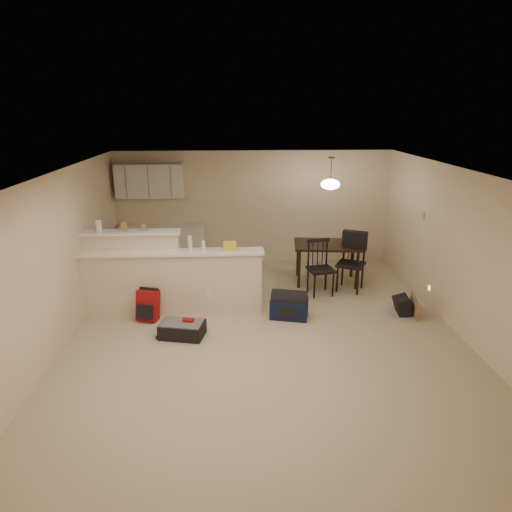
{
  "coord_description": "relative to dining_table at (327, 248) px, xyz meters",
  "views": [
    {
      "loc": [
        -0.48,
        -6.38,
        3.35
      ],
      "look_at": [
        -0.1,
        0.7,
        1.05
      ],
      "focal_mm": 32.0,
      "sensor_mm": 36.0,
      "label": 1
    }
  ],
  "objects": [
    {
      "name": "upper_cabinets",
      "position": [
        -3.59,
        1.16,
        1.19
      ],
      "size": [
        1.4,
        0.34,
        0.7
      ],
      "primitive_type": "cube",
      "color": "white",
      "rests_on": "room"
    },
    {
      "name": "bottle_b",
      "position": [
        -2.35,
        -1.26,
        0.47
      ],
      "size": [
        0.06,
        0.06,
        0.18
      ],
      "primitive_type": "cylinder",
      "color": "silver",
      "rests_on": "breakfast_bar"
    },
    {
      "name": "dining_chair_far",
      "position": [
        0.37,
        -0.45,
        -0.15
      ],
      "size": [
        0.65,
        0.64,
        1.11
      ],
      "primitive_type": null,
      "rotation": [
        0.0,
        0.0,
        -0.5
      ],
      "color": "black",
      "rests_on": "ground"
    },
    {
      "name": "bottle_a",
      "position": [
        -2.57,
        -1.26,
        0.51
      ],
      "size": [
        0.07,
        0.07,
        0.26
      ],
      "primitive_type": "cylinder",
      "color": "silver",
      "rests_on": "breakfast_bar"
    },
    {
      "name": "black_daypack",
      "position": [
        1.01,
        -1.55,
        -0.56
      ],
      "size": [
        0.27,
        0.36,
        0.3
      ],
      "primitive_type": "cube",
      "rotation": [
        0.0,
        0.0,
        1.46
      ],
      "color": "black",
      "rests_on": "ground"
    },
    {
      "name": "dining_chair_near",
      "position": [
        -0.24,
        -0.62,
        -0.19
      ],
      "size": [
        0.53,
        0.51,
        1.04
      ],
      "primitive_type": null,
      "rotation": [
        0.0,
        0.0,
        0.2
      ],
      "color": "black",
      "rests_on": "ground"
    },
    {
      "name": "pendant_lamp",
      "position": [
        0.0,
        0.0,
        1.28
      ],
      "size": [
        0.36,
        0.36,
        0.62
      ],
      "color": "brown",
      "rests_on": "room"
    },
    {
      "name": "red_backpack",
      "position": [
        -3.28,
        -1.55,
        -0.45
      ],
      "size": [
        0.38,
        0.29,
        0.51
      ],
      "primitive_type": "cube",
      "rotation": [
        0.0,
        0.0,
        -0.27
      ],
      "color": "maroon",
      "rests_on": "ground"
    },
    {
      "name": "navy_duffel",
      "position": [
        -0.94,
        -1.61,
        -0.54
      ],
      "size": [
        0.68,
        0.47,
        0.34
      ],
      "primitive_type": "cube",
      "rotation": [
        0.0,
        0.0,
        -0.24
      ],
      "color": "#111635",
      "rests_on": "ground"
    },
    {
      "name": "cereal_box",
      "position": [
        -3.67,
        -1.04,
        0.76
      ],
      "size": [
        0.1,
        0.07,
        0.16
      ],
      "primitive_type": "cube",
      "color": "olive",
      "rests_on": "breakfast_bar"
    },
    {
      "name": "kitchen_counter",
      "position": [
        -3.39,
        1.03,
        -0.26
      ],
      "size": [
        1.8,
        0.6,
        0.9
      ],
      "primitive_type": "cube",
      "color": "white",
      "rests_on": "ground"
    },
    {
      "name": "dining_table",
      "position": [
        0.0,
        0.0,
        0.0
      ],
      "size": [
        1.37,
        0.99,
        0.8
      ],
      "rotation": [
        0.0,
        0.0,
        -0.11
      ],
      "color": "black",
      "rests_on": "ground"
    },
    {
      "name": "jar",
      "position": [
        -4.1,
        -1.04,
        0.78
      ],
      "size": [
        0.1,
        0.1,
        0.2
      ],
      "primitive_type": "cylinder",
      "color": "silver",
      "rests_on": "breakfast_bar"
    },
    {
      "name": "small_box",
      "position": [
        -3.34,
        -1.04,
        0.74
      ],
      "size": [
        0.08,
        0.06,
        0.12
      ],
      "primitive_type": "cube",
      "color": "olive",
      "rests_on": "breakfast_bar"
    },
    {
      "name": "cardboard_sheet",
      "position": [
        1.17,
        -1.68,
        -0.53
      ],
      "size": [
        0.04,
        0.46,
        0.35
      ],
      "primitive_type": "cube",
      "rotation": [
        0.0,
        0.0,
        1.53
      ],
      "color": "olive",
      "rests_on": "ground"
    },
    {
      "name": "bag_lump",
      "position": [
        -1.92,
        -1.26,
        0.45
      ],
      "size": [
        0.22,
        0.18,
        0.14
      ],
      "primitive_type": "cube",
      "color": "olive",
      "rests_on": "breakfast_bar"
    },
    {
      "name": "room",
      "position": [
        -1.39,
        -2.16,
        0.54
      ],
      "size": [
        7.0,
        7.02,
        2.5
      ],
      "color": "#B9AB8E",
      "rests_on": "ground"
    },
    {
      "name": "suitcase",
      "position": [
        -2.66,
        -2.18,
        -0.6
      ],
      "size": [
        0.73,
        0.55,
        0.22
      ],
      "primitive_type": "cube",
      "rotation": [
        0.0,
        0.0,
        -0.21
      ],
      "color": "black",
      "rests_on": "ground"
    },
    {
      "name": "breakfast_bar",
      "position": [
        -3.15,
        -1.18,
        -0.1
      ],
      "size": [
        3.08,
        0.58,
        1.39
      ],
      "color": "beige",
      "rests_on": "ground"
    },
    {
      "name": "thermostat",
      "position": [
        1.59,
        -0.61,
        0.79
      ],
      "size": [
        0.02,
        0.12,
        0.12
      ],
      "primitive_type": "cube",
      "color": "beige",
      "rests_on": "room"
    }
  ]
}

